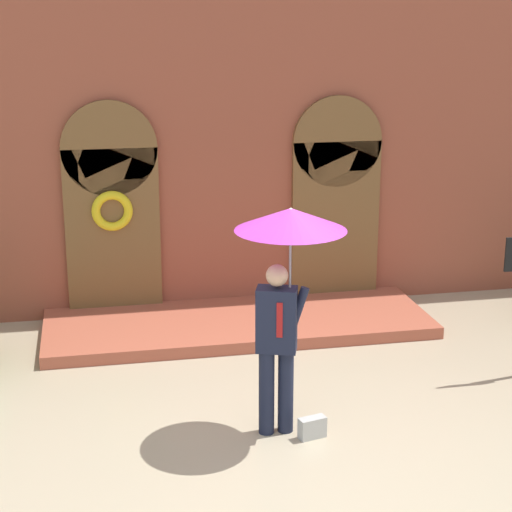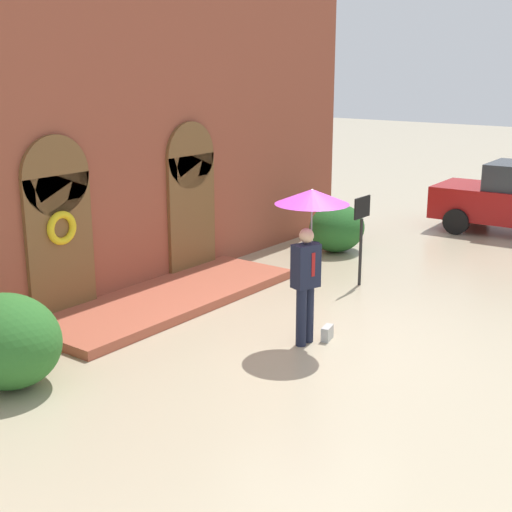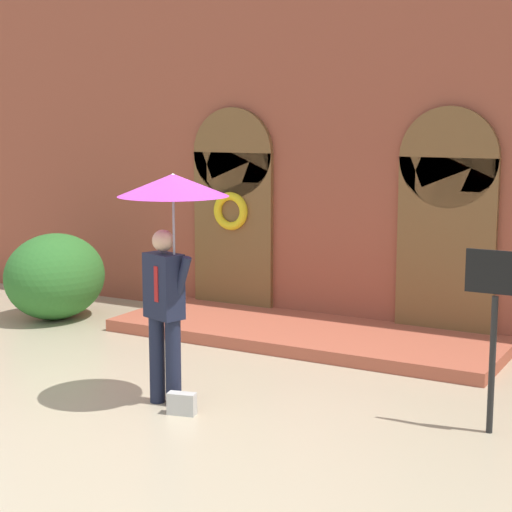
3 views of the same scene
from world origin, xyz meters
The scene contains 4 objects.
ground_plane centered at (0.00, 0.00, 0.00)m, with size 80.00×80.00×0.00m, color tan.
building_facade centered at (0.00, 4.15, 2.68)m, with size 14.00×2.30×5.60m.
person_with_umbrella centered at (-0.05, 0.07, 1.91)m, with size 1.10×1.10×2.36m.
handbag centered at (0.19, -0.13, 0.11)m, with size 0.28×0.12×0.22m, color #B7B7B2.
Camera 1 is at (-1.93, -7.71, 4.18)m, focal length 60.00 mm.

